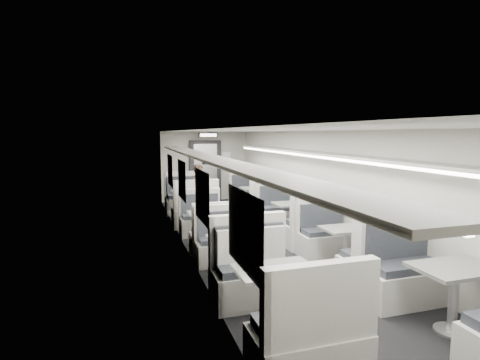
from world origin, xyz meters
TOP-DOWN VIEW (x-y plane):
  - room at (0.00, 0.00)m, footprint 3.24×12.24m
  - booth_left_a at (-1.00, 3.29)m, footprint 1.12×2.27m
  - booth_left_b at (-1.00, 0.92)m, footprint 0.97×1.97m
  - booth_left_c at (-1.00, -1.07)m, footprint 0.96×1.96m
  - booth_left_d at (-1.00, -2.87)m, footprint 1.12×2.27m
  - booth_right_a at (1.00, 3.44)m, footprint 1.09×2.22m
  - booth_right_b at (1.00, 0.90)m, footprint 1.09×2.21m
  - booth_right_c at (1.00, -1.24)m, footprint 1.02×2.08m
  - booth_right_d at (1.00, -3.47)m, footprint 1.14×2.32m
  - passenger at (-0.73, 3.23)m, footprint 0.62×0.47m
  - window_a at (-1.49, 3.40)m, footprint 0.02×1.18m
  - window_b at (-1.49, 1.20)m, footprint 0.02×1.18m
  - window_c at (-1.49, -1.00)m, footprint 0.02×1.18m
  - window_d at (-1.49, -3.20)m, footprint 0.02×1.18m
  - luggage_rack_left at (-1.24, -0.30)m, footprint 0.46×10.40m
  - luggage_rack_right at (1.24, -0.30)m, footprint 0.46×10.40m
  - vestibule_door at (0.00, 5.93)m, footprint 1.10×0.13m
  - exit_sign at (0.00, 5.44)m, footprint 0.62×0.12m
  - wall_notice at (0.75, 5.92)m, footprint 0.32×0.02m

SIDE VIEW (x-z plane):
  - booth_left_c at x=-1.00m, z-range -0.17..0.87m
  - booth_left_b at x=-1.00m, z-range -0.17..0.88m
  - booth_right_c at x=1.00m, z-range -0.18..0.93m
  - booth_right_b at x=1.00m, z-range -0.20..0.99m
  - booth_right_a at x=1.00m, z-range -0.20..0.99m
  - booth_left_a at x=-1.00m, z-range -0.20..1.01m
  - booth_left_d at x=-1.00m, z-range -0.20..1.01m
  - booth_right_d at x=1.00m, z-range -0.21..1.04m
  - passenger at x=-0.73m, z-range 0.00..1.52m
  - vestibule_door at x=0.00m, z-range -0.01..2.09m
  - room at x=0.00m, z-range -0.12..2.52m
  - window_a at x=-1.49m, z-range 0.93..1.77m
  - window_b at x=-1.49m, z-range 0.93..1.77m
  - window_c at x=-1.49m, z-range 0.93..1.77m
  - window_d at x=-1.49m, z-range 0.93..1.77m
  - wall_notice at x=0.75m, z-range 1.30..1.70m
  - luggage_rack_left at x=-1.24m, z-range 1.87..1.96m
  - luggage_rack_right at x=1.24m, z-range 1.87..1.96m
  - exit_sign at x=0.00m, z-range 2.20..2.36m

